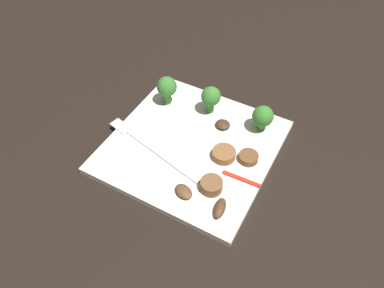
{
  "coord_description": "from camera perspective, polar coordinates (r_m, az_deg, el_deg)",
  "views": [
    {
      "loc": [
        -0.18,
        0.33,
        0.43
      ],
      "look_at": [
        0.0,
        0.0,
        0.01
      ],
      "focal_mm": 34.55,
      "sensor_mm": 36.0,
      "label": 1
    }
  ],
  "objects": [
    {
      "name": "ground_plane",
      "position": [
        0.57,
        -0.0,
        -0.73
      ],
      "size": [
        1.4,
        1.4,
        0.0
      ],
      "primitive_type": "plane",
      "color": "black"
    },
    {
      "name": "plate",
      "position": [
        0.56,
        -0.0,
        -0.37
      ],
      "size": [
        0.24,
        0.24,
        0.01
      ],
      "primitive_type": "cube",
      "color": "white",
      "rests_on": "ground_plane"
    },
    {
      "name": "fork",
      "position": [
        0.56,
        -7.05,
        -0.16
      ],
      "size": [
        0.18,
        0.05,
        0.0
      ],
      "rotation": [
        0.0,
        0.0,
        -0.23
      ],
      "color": "silver",
      "rests_on": "plate"
    },
    {
      "name": "broccoli_floret_0",
      "position": [
        0.57,
        10.86,
        4.18
      ],
      "size": [
        0.03,
        0.03,
        0.04
      ],
      "color": "#408630",
      "rests_on": "plate"
    },
    {
      "name": "broccoli_floret_1",
      "position": [
        0.59,
        2.93,
        7.25
      ],
      "size": [
        0.03,
        0.03,
        0.05
      ],
      "color": "#408630",
      "rests_on": "plate"
    },
    {
      "name": "broccoli_floret_2",
      "position": [
        0.61,
        -3.9,
        8.71
      ],
      "size": [
        0.03,
        0.03,
        0.05
      ],
      "color": "#408630",
      "rests_on": "plate"
    },
    {
      "name": "sausage_slice_0",
      "position": [
        0.54,
        4.79,
        -1.8
      ],
      "size": [
        0.04,
        0.04,
        0.01
      ],
      "primitive_type": "cylinder",
      "rotation": [
        0.0,
        0.0,
        3.0
      ],
      "color": "brown",
      "rests_on": "plate"
    },
    {
      "name": "sausage_slice_1",
      "position": [
        0.5,
        3.0,
        -6.4
      ],
      "size": [
        0.04,
        0.04,
        0.02
      ],
      "primitive_type": "cylinder",
      "rotation": [
        0.0,
        0.0,
        0.69
      ],
      "color": "brown",
      "rests_on": "plate"
    },
    {
      "name": "sausage_slice_2",
      "position": [
        0.54,
        8.7,
        -2.07
      ],
      "size": [
        0.04,
        0.04,
        0.01
      ],
      "primitive_type": "cylinder",
      "rotation": [
        0.0,
        0.0,
        1.91
      ],
      "color": "brown",
      "rests_on": "plate"
    },
    {
      "name": "mushroom_0",
      "position": [
        0.58,
        4.78,
        3.02
      ],
      "size": [
        0.03,
        0.03,
        0.01
      ],
      "primitive_type": "ellipsoid",
      "rotation": [
        0.0,
        0.0,
        2.96
      ],
      "color": "#422B19",
      "rests_on": "plate"
    },
    {
      "name": "mushroom_1",
      "position": [
        0.5,
        -1.29,
        -7.34
      ],
      "size": [
        0.03,
        0.03,
        0.01
      ],
      "primitive_type": "ellipsoid",
      "rotation": [
        0.0,
        0.0,
        2.76
      ],
      "color": "brown",
      "rests_on": "plate"
    },
    {
      "name": "mushroom_2",
      "position": [
        0.49,
        4.33,
        -9.84
      ],
      "size": [
        0.02,
        0.03,
        0.01
      ],
      "primitive_type": "ellipsoid",
      "rotation": [
        0.0,
        0.0,
        4.91
      ],
      "color": "#4C331E",
      "rests_on": "plate"
    },
    {
      "name": "pepper_strip_3",
      "position": [
        0.52,
        7.63,
        -5.38
      ],
      "size": [
        0.06,
        0.01,
        0.0
      ],
      "primitive_type": "cube",
      "rotation": [
        0.0,
        0.0,
        0.04
      ],
      "color": "red",
      "rests_on": "plate"
    }
  ]
}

